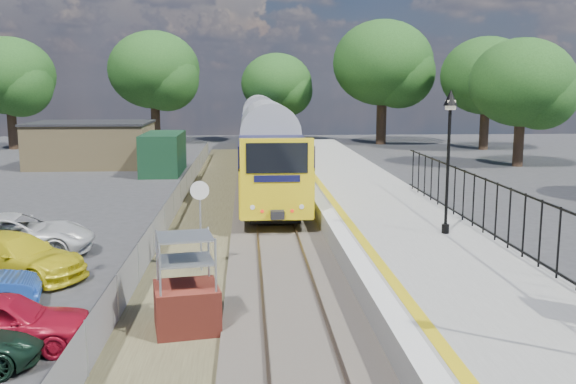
{
  "coord_description": "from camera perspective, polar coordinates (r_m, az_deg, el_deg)",
  "views": [
    {
      "loc": [
        -1.08,
        -13.87,
        5.61
      ],
      "look_at": [
        0.32,
        7.86,
        2.0
      ],
      "focal_mm": 40.0,
      "sensor_mm": 36.0,
      "label": 1
    }
  ],
  "objects": [
    {
      "name": "palisade_fence",
      "position": [
        18.22,
        21.2,
        -3.19
      ],
      "size": [
        0.12,
        26.0,
        2.0
      ],
      "color": "black",
      "rests_on": "platform"
    },
    {
      "name": "wire_fence",
      "position": [
        26.54,
        -10.37,
        -1.63
      ],
      "size": [
        0.06,
        52.0,
        1.2
      ],
      "color": "#999EA3",
      "rests_on": "ground"
    },
    {
      "name": "track_bed",
      "position": [
        24.19,
        -2.15,
        -3.78
      ],
      "size": [
        5.9,
        80.0,
        0.29
      ],
      "color": "#473F38",
      "rests_on": "ground"
    },
    {
      "name": "car_yellow",
      "position": [
        20.57,
        -23.18,
        -5.29
      ],
      "size": [
        4.89,
        3.51,
        1.31
      ],
      "primitive_type": "imported",
      "rotation": [
        0.0,
        0.0,
        1.16
      ],
      "color": "yellow",
      "rests_on": "ground"
    },
    {
      "name": "tree_line",
      "position": [
        55.93,
        -1.16,
        10.43
      ],
      "size": [
        56.8,
        43.8,
        11.88
      ],
      "color": "#332319",
      "rests_on": "ground"
    },
    {
      "name": "ground",
      "position": [
        15.0,
        0.73,
        -12.54
      ],
      "size": [
        120.0,
        120.0,
        0.0
      ],
      "primitive_type": "plane",
      "color": "#2D2D30",
      "rests_on": "ground"
    },
    {
      "name": "platform",
      "position": [
        23.08,
        9.66,
        -3.64
      ],
      "size": [
        5.0,
        70.0,
        0.9
      ],
      "primitive_type": "cube",
      "color": "gray",
      "rests_on": "ground"
    },
    {
      "name": "train",
      "position": [
        43.62,
        -2.26,
        5.11
      ],
      "size": [
        2.82,
        40.83,
        3.51
      ],
      "color": "yellow",
      "rests_on": "ground"
    },
    {
      "name": "car_red",
      "position": [
        15.24,
        -24.16,
        -10.49
      ],
      "size": [
        3.84,
        1.78,
        1.27
      ],
      "primitive_type": "imported",
      "rotation": [
        0.0,
        0.0,
        1.64
      ],
      "color": "#B61029",
      "rests_on": "ground"
    },
    {
      "name": "brick_plinth",
      "position": [
        14.98,
        -9.04,
        -8.19
      ],
      "size": [
        1.67,
        1.67,
        2.31
      ],
      "rotation": [
        0.0,
        0.0,
        0.19
      ],
      "color": "maroon",
      "rests_on": "ground"
    },
    {
      "name": "outbuilding",
      "position": [
        46.32,
        -15.96,
        3.99
      ],
      "size": [
        10.8,
        10.1,
        3.12
      ],
      "color": "#9F8959",
      "rests_on": "ground"
    },
    {
      "name": "platform_edge",
      "position": [
        22.6,
        4.59,
        -2.63
      ],
      "size": [
        0.9,
        70.0,
        0.01
      ],
      "color": "silver",
      "rests_on": "platform"
    },
    {
      "name": "victorian_lamp_north",
      "position": [
        20.91,
        14.16,
        5.53
      ],
      "size": [
        0.44,
        0.44,
        4.6
      ],
      "color": "black",
      "rests_on": "platform"
    },
    {
      "name": "speed_sign",
      "position": [
        19.39,
        -7.82,
        -1.64
      ],
      "size": [
        0.57,
        0.11,
        2.82
      ],
      "rotation": [
        0.0,
        0.0,
        0.06
      ],
      "color": "#999EA3",
      "rests_on": "ground"
    },
    {
      "name": "car_white",
      "position": [
        23.16,
        -23.17,
        -3.57
      ],
      "size": [
        5.35,
        2.93,
        1.42
      ],
      "primitive_type": "imported",
      "rotation": [
        0.0,
        0.0,
        1.69
      ],
      "color": "silver",
      "rests_on": "ground"
    }
  ]
}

